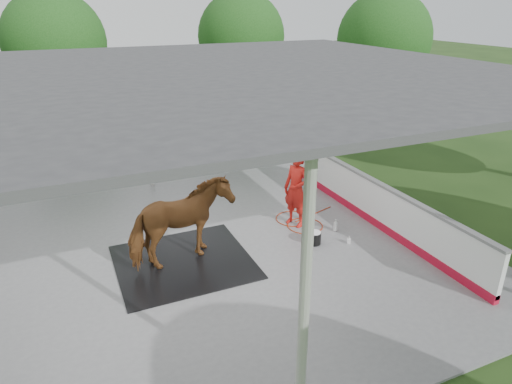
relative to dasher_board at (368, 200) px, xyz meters
name	(u,v)px	position (x,y,z in m)	size (l,w,h in m)	color
ground	(197,257)	(-4.60, 0.00, -0.59)	(100.00, 100.00, 0.00)	#1E3814
concrete_slab	(197,256)	(-4.60, 0.00, -0.57)	(12.00, 10.00, 0.05)	slate
pavilion_structure	(187,77)	(-4.60, 0.00, 3.37)	(12.60, 10.60, 4.05)	beige
dasher_board	(368,200)	(0.00, 0.00, 0.00)	(0.16, 8.00, 1.15)	#B40F28
tree_belt	(189,79)	(-4.30, 0.90, 3.20)	(28.00, 28.00, 5.80)	#382314
rubber_mat	(184,262)	(-4.95, -0.15, -0.53)	(2.84, 2.66, 0.02)	black
horse	(181,223)	(-4.95, -0.15, 0.40)	(1.00, 2.19, 1.85)	brown
handler	(296,189)	(-1.86, 0.48, 0.42)	(0.70, 0.46, 1.92)	red
wash_bucket	(314,238)	(-1.93, -0.58, -0.39)	(0.32, 0.32, 0.30)	black
soap_bottle_a	(335,225)	(-1.12, -0.24, -0.39)	(0.12, 0.12, 0.31)	silver
soap_bottle_b	(349,240)	(-1.18, -0.91, -0.45)	(0.08, 0.09, 0.19)	#338CD8
hose_coil	(299,222)	(-1.71, 0.53, -0.53)	(1.75, 1.40, 0.02)	#A32A0B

